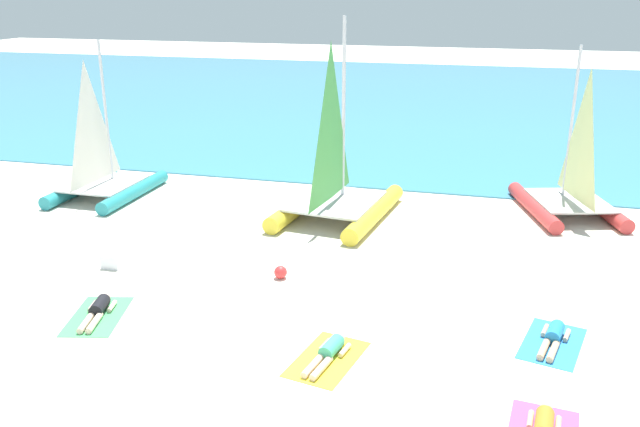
{
  "coord_description": "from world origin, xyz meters",
  "views": [
    {
      "loc": [
        4.3,
        -10.92,
        6.97
      ],
      "look_at": [
        0.0,
        5.29,
        1.2
      ],
      "focal_mm": 37.46,
      "sensor_mm": 36.0,
      "label": 1
    }
  ],
  "objects_px": {
    "sunbather_center_left": "(329,352)",
    "beach_ball": "(281,272)",
    "towel_center_left": "(327,359)",
    "cooler_box": "(112,261)",
    "sunbather_leftmost": "(98,310)",
    "sailboat_teal": "(104,175)",
    "sunbather_rightmost": "(554,336)",
    "towel_leftmost": "(97,316)",
    "towel_rightmost": "(552,343)",
    "sailboat_yellow": "(336,190)",
    "sailboat_red": "(570,191)"
  },
  "relations": [
    {
      "from": "sailboat_yellow",
      "to": "sailboat_teal",
      "type": "bearing_deg",
      "value": -173.49
    },
    {
      "from": "sailboat_red",
      "to": "sunbather_rightmost",
      "type": "xyz_separation_m",
      "value": [
        -0.95,
        -8.59,
        -0.65
      ]
    },
    {
      "from": "sailboat_red",
      "to": "towel_rightmost",
      "type": "bearing_deg",
      "value": -112.97
    },
    {
      "from": "sunbather_leftmost",
      "to": "beach_ball",
      "type": "xyz_separation_m",
      "value": [
        3.32,
        2.91,
        0.03
      ]
    },
    {
      "from": "towel_center_left",
      "to": "sailboat_yellow",
      "type": "bearing_deg",
      "value": 102.38
    },
    {
      "from": "towel_center_left",
      "to": "sunbather_rightmost",
      "type": "height_order",
      "value": "sunbather_rightmost"
    },
    {
      "from": "towel_rightmost",
      "to": "beach_ball",
      "type": "height_order",
      "value": "beach_ball"
    },
    {
      "from": "cooler_box",
      "to": "towel_center_left",
      "type": "bearing_deg",
      "value": -24.28
    },
    {
      "from": "cooler_box",
      "to": "sunbather_center_left",
      "type": "bearing_deg",
      "value": -23.75
    },
    {
      "from": "sailboat_red",
      "to": "beach_ball",
      "type": "xyz_separation_m",
      "value": [
        -7.34,
        -7.03,
        -0.62
      ]
    },
    {
      "from": "cooler_box",
      "to": "beach_ball",
      "type": "bearing_deg",
      "value": 5.99
    },
    {
      "from": "towel_leftmost",
      "to": "sunbather_leftmost",
      "type": "relative_size",
      "value": 1.22
    },
    {
      "from": "towel_rightmost",
      "to": "cooler_box",
      "type": "xyz_separation_m",
      "value": [
        -10.82,
        1.16,
        0.17
      ]
    },
    {
      "from": "towel_leftmost",
      "to": "towel_center_left",
      "type": "distance_m",
      "value": 5.39
    },
    {
      "from": "sailboat_teal",
      "to": "towel_center_left",
      "type": "xyz_separation_m",
      "value": [
        10.04,
        -8.32,
        -0.78
      ]
    },
    {
      "from": "sunbather_leftmost",
      "to": "sunbather_center_left",
      "type": "xyz_separation_m",
      "value": [
        5.4,
        -0.43,
        0.0
      ]
    },
    {
      "from": "sailboat_red",
      "to": "towel_rightmost",
      "type": "height_order",
      "value": "sailboat_red"
    },
    {
      "from": "sailboat_yellow",
      "to": "sunbather_leftmost",
      "type": "relative_size",
      "value": 3.92
    },
    {
      "from": "cooler_box",
      "to": "sailboat_red",
      "type": "bearing_deg",
      "value": 32.47
    },
    {
      "from": "sunbather_center_left",
      "to": "sunbather_rightmost",
      "type": "relative_size",
      "value": 1.0
    },
    {
      "from": "towel_leftmost",
      "to": "cooler_box",
      "type": "height_order",
      "value": "cooler_box"
    },
    {
      "from": "sunbather_rightmost",
      "to": "towel_rightmost",
      "type": "bearing_deg",
      "value": -90.0
    },
    {
      "from": "sailboat_yellow",
      "to": "towel_leftmost",
      "type": "height_order",
      "value": "sailboat_yellow"
    },
    {
      "from": "sunbather_rightmost",
      "to": "sunbather_leftmost",
      "type": "bearing_deg",
      "value": -158.41
    },
    {
      "from": "beach_ball",
      "to": "sailboat_teal",
      "type": "bearing_deg",
      "value": 148.3
    },
    {
      "from": "sunbather_rightmost",
      "to": "cooler_box",
      "type": "xyz_separation_m",
      "value": [
        -10.83,
        1.09,
        0.05
      ]
    },
    {
      "from": "sailboat_yellow",
      "to": "beach_ball",
      "type": "xyz_separation_m",
      "value": [
        -0.26,
        -4.83,
        -0.75
      ]
    },
    {
      "from": "sailboat_red",
      "to": "towel_leftmost",
      "type": "relative_size",
      "value": 2.76
    },
    {
      "from": "sailboat_yellow",
      "to": "cooler_box",
      "type": "bearing_deg",
      "value": -124.42
    },
    {
      "from": "towel_center_left",
      "to": "beach_ball",
      "type": "bearing_deg",
      "value": 121.29
    },
    {
      "from": "sunbather_rightmost",
      "to": "beach_ball",
      "type": "height_order",
      "value": "beach_ball"
    },
    {
      "from": "sailboat_teal",
      "to": "sunbather_leftmost",
      "type": "distance_m",
      "value": 9.13
    },
    {
      "from": "towel_center_left",
      "to": "sunbather_leftmost",
      "type": "bearing_deg",
      "value": 174.77
    },
    {
      "from": "sailboat_yellow",
      "to": "towel_leftmost",
      "type": "distance_m",
      "value": 8.62
    },
    {
      "from": "sunbather_center_left",
      "to": "beach_ball",
      "type": "xyz_separation_m",
      "value": [
        -2.08,
        3.33,
        0.03
      ]
    },
    {
      "from": "towel_leftmost",
      "to": "sailboat_teal",
      "type": "bearing_deg",
      "value": 120.6
    },
    {
      "from": "beach_ball",
      "to": "towel_rightmost",
      "type": "bearing_deg",
      "value": -14.29
    },
    {
      "from": "sailboat_teal",
      "to": "towel_center_left",
      "type": "height_order",
      "value": "sailboat_teal"
    },
    {
      "from": "sunbather_leftmost",
      "to": "towel_center_left",
      "type": "distance_m",
      "value": 5.41
    },
    {
      "from": "towel_rightmost",
      "to": "sunbather_rightmost",
      "type": "xyz_separation_m",
      "value": [
        0.02,
        0.06,
        0.13
      ]
    },
    {
      "from": "sailboat_yellow",
      "to": "sunbather_rightmost",
      "type": "height_order",
      "value": "sailboat_yellow"
    },
    {
      "from": "towel_center_left",
      "to": "cooler_box",
      "type": "xyz_separation_m",
      "value": [
        -6.5,
        2.93,
        0.17
      ]
    },
    {
      "from": "sunbather_center_left",
      "to": "beach_ball",
      "type": "distance_m",
      "value": 3.93
    },
    {
      "from": "towel_leftmost",
      "to": "sunbather_center_left",
      "type": "distance_m",
      "value": 5.39
    },
    {
      "from": "towel_leftmost",
      "to": "sunbather_rightmost",
      "type": "height_order",
      "value": "sunbather_rightmost"
    },
    {
      "from": "sunbather_rightmost",
      "to": "sunbather_center_left",
      "type": "bearing_deg",
      "value": -143.97
    },
    {
      "from": "sailboat_teal",
      "to": "towel_rightmost",
      "type": "bearing_deg",
      "value": -23.97
    },
    {
      "from": "towel_center_left",
      "to": "towel_rightmost",
      "type": "relative_size",
      "value": 1.0
    },
    {
      "from": "sailboat_teal",
      "to": "beach_ball",
      "type": "height_order",
      "value": "sailboat_teal"
    },
    {
      "from": "beach_ball",
      "to": "cooler_box",
      "type": "relative_size",
      "value": 0.66
    }
  ]
}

